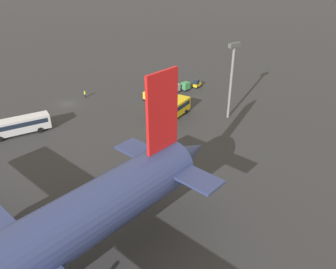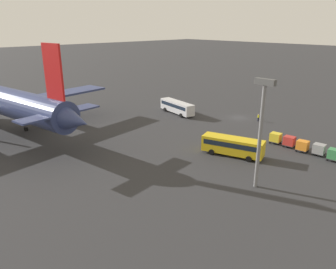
% 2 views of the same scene
% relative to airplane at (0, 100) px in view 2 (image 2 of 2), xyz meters
% --- Properties ---
extents(ground_plane, '(600.00, 600.00, 0.00)m').
position_rel_airplane_xyz_m(ground_plane, '(-26.18, -45.55, -7.11)').
color(ground_plane, '#2D2D30').
extents(airplane, '(55.26, 47.65, 18.90)m').
position_rel_airplane_xyz_m(airplane, '(0.00, 0.00, 0.00)').
color(airplane, navy).
rests_on(airplane, ground).
extents(shuttle_bus_near, '(11.56, 4.33, 3.09)m').
position_rel_airplane_xyz_m(shuttle_bus_near, '(-13.02, -37.38, -5.25)').
color(shuttle_bus_near, silver).
rests_on(shuttle_bus_near, ground).
extents(shuttle_bus_far, '(10.88, 6.07, 3.17)m').
position_rel_airplane_xyz_m(shuttle_bus_far, '(-39.42, -24.63, -5.20)').
color(shuttle_bus_far, gold).
rests_on(shuttle_bus_far, ground).
extents(worker_person, '(0.38, 0.38, 1.74)m').
position_rel_airplane_xyz_m(worker_person, '(-31.01, -46.36, -6.24)').
color(worker_person, '#1E1E2D').
rests_on(worker_person, ground).
extents(cargo_cart_green, '(2.16, 1.88, 2.06)m').
position_rel_airplane_xyz_m(cargo_cart_green, '(-52.49, -34.91, -5.92)').
color(cargo_cart_green, '#38383D').
rests_on(cargo_cart_green, ground).
extents(cargo_cart_grey, '(2.16, 1.88, 2.06)m').
position_rel_airplane_xyz_m(cargo_cart_grey, '(-49.74, -35.49, -5.92)').
color(cargo_cart_grey, '#38383D').
rests_on(cargo_cart_grey, ground).
extents(cargo_cart_orange, '(2.16, 1.88, 2.06)m').
position_rel_airplane_xyz_m(cargo_cart_orange, '(-46.99, -35.08, -5.92)').
color(cargo_cart_orange, '#38383D').
rests_on(cargo_cart_orange, ground).
extents(cargo_cart_red, '(2.16, 1.88, 2.06)m').
position_rel_airplane_xyz_m(cargo_cart_red, '(-44.24, -35.54, -5.92)').
color(cargo_cart_red, '#38383D').
rests_on(cargo_cart_red, ground).
extents(cargo_cart_yellow, '(2.16, 1.88, 2.06)m').
position_rel_airplane_xyz_m(cargo_cart_yellow, '(-41.49, -35.53, -5.92)').
color(cargo_cart_yellow, '#38383D').
rests_on(cargo_cart_yellow, ground).
extents(light_pole, '(2.80, 0.70, 15.16)m').
position_rel_airplane_xyz_m(light_pole, '(-48.54, -17.57, 2.38)').
color(light_pole, slate).
rests_on(light_pole, ground).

